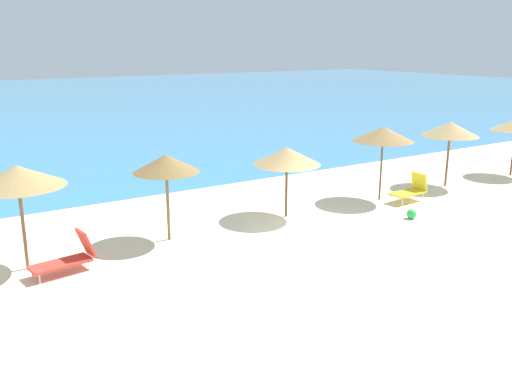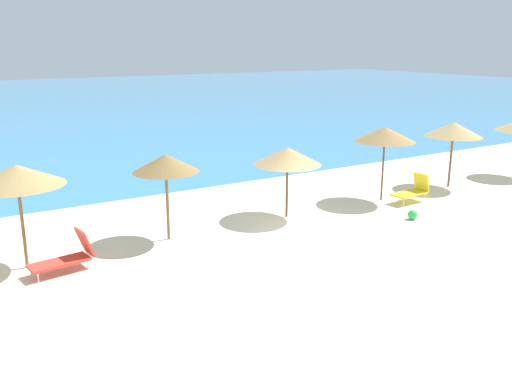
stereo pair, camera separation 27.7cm
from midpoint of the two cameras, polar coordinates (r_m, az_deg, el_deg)
ground_plane at (r=17.15m, az=6.16°, el=-5.01°), size 160.00×160.00×0.00m
sea_water at (r=61.22m, az=-22.93°, el=8.48°), size 160.00×79.86×0.01m
beach_umbrella_3 at (r=15.52m, az=-23.98°, el=1.49°), size 2.44×2.44×2.86m
beach_umbrella_4 at (r=16.70m, az=-9.78°, el=2.90°), size 2.02×2.02×2.69m
beach_umbrella_5 at (r=18.85m, az=2.80°, el=3.75°), size 2.34×2.34×2.47m
beach_umbrella_6 at (r=21.39m, az=12.69°, el=5.89°), size 2.31×2.31×2.86m
beach_umbrella_7 at (r=24.38m, az=19.21°, el=6.18°), size 2.36×2.36×2.74m
lounge_chair_0 at (r=21.90m, az=15.41°, el=0.24°), size 1.52×0.75×1.07m
lounge_chair_2 at (r=15.52m, az=-19.38°, el=-6.41°), size 1.75×0.87×1.08m
beach_ball at (r=19.78m, az=15.45°, el=-2.21°), size 0.34×0.34×0.34m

